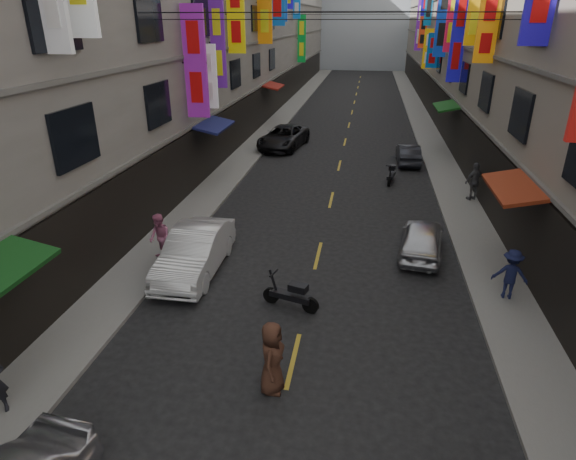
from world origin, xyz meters
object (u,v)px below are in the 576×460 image
(car_left_mid, at_px, (195,251))
(car_right_mid, at_px, (422,238))
(car_left_far, at_px, (283,137))
(pedestrian_rfar, at_px, (475,181))
(car_right_far, at_px, (408,154))
(pedestrian_lfar, at_px, (160,238))
(pedestrian_crossing, at_px, (272,358))
(scooter_crossing, at_px, (291,295))
(scooter_far_right, at_px, (391,174))
(pedestrian_rnear, at_px, (511,274))

(car_left_mid, relative_size, car_right_mid, 1.25)
(car_left_mid, xyz_separation_m, car_left_far, (0.00, 17.56, -0.04))
(car_left_far, bearing_deg, pedestrian_rfar, -30.73)
(car_right_far, relative_size, pedestrian_lfar, 2.05)
(car_right_mid, xyz_separation_m, pedestrian_lfar, (-9.11, -2.24, 0.35))
(pedestrian_crossing, bearing_deg, car_left_far, 12.39)
(pedestrian_lfar, bearing_deg, car_right_far, 100.68)
(scooter_crossing, height_order, pedestrian_lfar, pedestrian_lfar)
(pedestrian_lfar, distance_m, pedestrian_crossing, 7.57)
(scooter_far_right, xyz_separation_m, pedestrian_lfar, (-8.30, -10.75, 0.54))
(car_right_far, bearing_deg, pedestrian_crossing, 76.56)
(pedestrian_lfar, relative_size, pedestrian_rnear, 1.08)
(scooter_crossing, relative_size, scooter_far_right, 0.98)
(scooter_far_right, relative_size, pedestrian_rnear, 1.12)
(scooter_crossing, height_order, pedestrian_crossing, pedestrian_crossing)
(car_right_mid, relative_size, car_right_far, 1.05)
(car_right_mid, bearing_deg, scooter_crossing, 54.18)
(car_left_mid, relative_size, pedestrian_crossing, 2.55)
(pedestrian_lfar, relative_size, pedestrian_crossing, 0.95)
(car_left_far, bearing_deg, pedestrian_rnear, -51.45)
(scooter_crossing, xyz_separation_m, pedestrian_rnear, (6.46, 1.49, 0.48))
(car_right_mid, height_order, pedestrian_crossing, pedestrian_crossing)
(pedestrian_rfar, height_order, pedestrian_crossing, pedestrian_rfar)
(scooter_far_right, bearing_deg, car_right_mid, 104.99)
(car_right_far, bearing_deg, scooter_crossing, 73.77)
(car_left_far, bearing_deg, pedestrian_lfar, -85.56)
(scooter_crossing, xyz_separation_m, car_right_far, (4.43, 16.68, 0.14))
(scooter_far_right, bearing_deg, car_left_mid, 67.81)
(car_right_far, bearing_deg, car_left_mid, 60.51)
(scooter_far_right, bearing_deg, car_left_far, -33.32)
(car_left_far, xyz_separation_m, pedestrian_crossing, (3.68, -22.78, 0.19))
(scooter_far_right, relative_size, car_right_mid, 0.48)
(scooter_far_right, distance_m, car_left_far, 9.43)
(car_right_mid, bearing_deg, car_left_far, -54.96)
(scooter_far_right, height_order, pedestrian_rnear, pedestrian_rnear)
(pedestrian_crossing, bearing_deg, pedestrian_lfar, 45.36)
(scooter_crossing, bearing_deg, scooter_far_right, 1.71)
(scooter_crossing, height_order, car_left_mid, car_left_mid)
(pedestrian_rnear, distance_m, pedestrian_rfar, 8.96)
(scooter_far_right, relative_size, car_left_far, 0.35)
(pedestrian_rnear, bearing_deg, car_left_far, -50.43)
(car_right_far, xyz_separation_m, pedestrian_crossing, (-4.32, -20.19, 0.32))
(car_left_far, bearing_deg, car_left_mid, -80.90)
(scooter_crossing, distance_m, car_left_mid, 3.98)
(car_left_far, bearing_deg, pedestrian_crossing, -71.71)
(pedestrian_lfar, height_order, pedestrian_rfar, pedestrian_rfar)
(scooter_far_right, xyz_separation_m, pedestrian_crossing, (-3.22, -16.36, 0.47))
(car_left_mid, distance_m, car_right_far, 16.97)
(car_left_mid, relative_size, car_left_far, 0.90)
(pedestrian_lfar, xyz_separation_m, pedestrian_crossing, (5.08, -5.61, -0.08))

